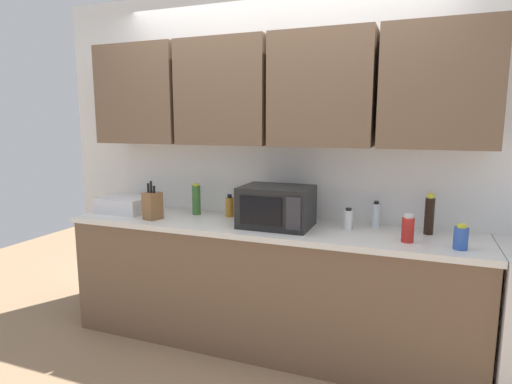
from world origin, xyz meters
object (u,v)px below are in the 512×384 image
Objects in this scene: dish_rack at (125,205)px; bottle_red_sauce at (408,229)px; knife_block at (153,205)px; bottle_amber_vinegar at (230,207)px; bottle_soy_dark at (429,215)px; bottle_blue_cleaner at (461,238)px; microwave at (276,207)px; bottle_green_oil at (196,199)px; bottle_white_jar at (348,219)px; bottle_clear_tall at (376,215)px.

dish_rack is 2.15m from bottle_red_sauce.
knife_block is 1.67× the size of bottle_amber_vinegar.
dish_rack is at bearing -176.55° from bottle_soy_dark.
microwave is at bearing 173.27° from bottle_blue_cleaner.
knife_block is 1.18× the size of bottle_green_oil.
bottle_green_oil is at bearing 168.35° from microwave.
bottle_blue_cleaner is at bearing -18.78° from bottle_white_jar.
bottle_amber_vinegar is (-1.29, 0.25, -0.00)m from bottle_red_sauce.
bottle_white_jar is 1.01× the size of bottle_blue_cleaner.
knife_block is at bearing -167.62° from bottle_clear_tall.
bottle_blue_cleaner is (0.50, -0.36, -0.02)m from bottle_clear_tall.
bottle_green_oil is 1.42× the size of bottle_amber_vinegar.
bottle_amber_vinegar is at bearing 175.47° from bottle_white_jar.
bottle_blue_cleaner is at bearing -0.45° from knife_block.
bottle_red_sauce and bottle_amber_vinegar have the same top height.
microwave reaches higher than bottle_soy_dark.
bottle_white_jar and bottle_blue_cleaner have the same top height.
knife_block is 1.42m from bottle_white_jar.
knife_block is at bearing -171.50° from bottle_white_jar.
dish_rack is 2.60× the size of bottle_blue_cleaner.
bottle_blue_cleaner is 1.87m from bottle_green_oil.
dish_rack is 2.21× the size of bottle_amber_vinegar.
dish_rack is 1.56× the size of bottle_green_oil.
bottle_blue_cleaner is (1.14, -0.13, -0.07)m from microwave.
bottle_white_jar is (-0.38, 0.18, -0.01)m from bottle_red_sauce.
microwave is 1.29m from dish_rack.
bottle_blue_cleaner is (0.67, -0.23, -0.00)m from bottle_white_jar.
knife_block is at bearing -178.91° from bottle_red_sauce.
microwave is 1.81× the size of bottle_soy_dark.
knife_block is at bearing -172.73° from microwave.
knife_block is 0.35m from bottle_green_oil.
bottle_clear_tall is at bearing 3.42° from bottle_green_oil.
bottle_red_sauce is (1.79, 0.03, -0.02)m from knife_block.
knife_block is 1.98× the size of bottle_blue_cleaner.
bottle_green_oil is at bearing 177.38° from bottle_white_jar.
knife_block is 1.59× the size of bottle_clear_tall.
microwave is 0.72m from bottle_green_oil.
bottle_white_jar is at bearing 161.22° from bottle_blue_cleaner.
bottle_blue_cleaner is 0.34m from bottle_soy_dark.
bottle_green_oil is at bearing -179.61° from bottle_soy_dark.
bottle_soy_dark is (1.68, 0.01, 0.01)m from bottle_green_oil.
microwave is 3.27× the size of bottle_white_jar.
bottle_white_jar is at bearing -2.62° from bottle_green_oil.
bottle_white_jar is (0.48, 0.09, -0.07)m from microwave.
knife_block reaches higher than dish_rack.
bottle_green_oil reaches higher than bottle_red_sauce.
bottle_clear_tall is 0.69× the size of bottle_soy_dark.
bottle_soy_dark is (1.41, -0.01, 0.05)m from bottle_amber_vinegar.
dish_rack is 1.43× the size of bottle_soy_dark.
microwave reaches higher than bottle_green_oil.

